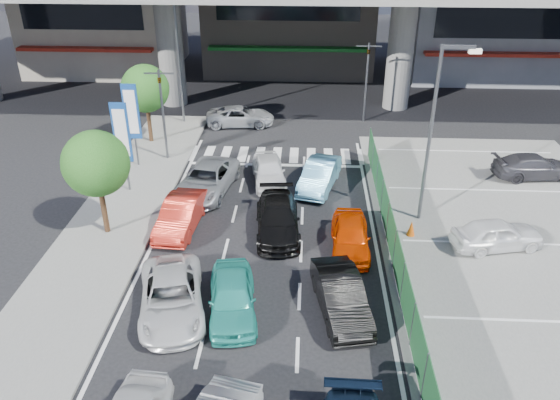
# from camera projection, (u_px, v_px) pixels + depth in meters

# --- Properties ---
(ground) EXTENTS (120.00, 120.00, 0.00)m
(ground) POSITION_uv_depth(u_px,v_px,m) (257.00, 295.00, 20.40)
(ground) COLOR black
(ground) RESTS_ON ground
(parking_lot) EXTENTS (12.00, 28.00, 0.06)m
(parking_lot) POSITION_uv_depth(u_px,v_px,m) (537.00, 272.00, 21.63)
(parking_lot) COLOR slate
(parking_lot) RESTS_ON ground
(sidewalk_left) EXTENTS (4.00, 30.00, 0.12)m
(sidewalk_left) POSITION_uv_depth(u_px,v_px,m) (108.00, 232.00, 24.21)
(sidewalk_left) COLOR slate
(sidewalk_left) RESTS_ON ground
(fence_run) EXTENTS (0.16, 22.00, 1.80)m
(fence_run) POSITION_uv_depth(u_px,v_px,m) (398.00, 264.00, 20.60)
(fence_run) COLOR #1C5129
(fence_run) RESTS_ON ground
(traffic_light_left) EXTENTS (1.60, 1.24, 5.20)m
(traffic_light_left) POSITION_uv_depth(u_px,v_px,m) (161.00, 93.00, 29.35)
(traffic_light_left) COLOR #595B60
(traffic_light_left) RESTS_ON ground
(traffic_light_right) EXTENTS (1.60, 1.24, 5.20)m
(traffic_light_right) POSITION_uv_depth(u_px,v_px,m) (368.00, 63.00, 34.95)
(traffic_light_right) COLOR #595B60
(traffic_light_right) RESTS_ON ground
(street_lamp_right) EXTENTS (1.65, 0.22, 8.00)m
(street_lamp_right) POSITION_uv_depth(u_px,v_px,m) (436.00, 122.00, 23.06)
(street_lamp_right) COLOR #595B60
(street_lamp_right) RESTS_ON ground
(street_lamp_left) EXTENTS (1.65, 0.22, 8.00)m
(street_lamp_left) POSITION_uv_depth(u_px,v_px,m) (181.00, 51.00, 34.22)
(street_lamp_left) COLOR #595B60
(street_lamp_left) RESTS_ON ground
(signboard_near) EXTENTS (0.80, 0.14, 4.70)m
(signboard_near) POSITION_uv_depth(u_px,v_px,m) (122.00, 135.00, 26.29)
(signboard_near) COLOR #595B60
(signboard_near) RESTS_ON ground
(signboard_far) EXTENTS (0.80, 0.14, 4.70)m
(signboard_far) POSITION_uv_depth(u_px,v_px,m) (132.00, 114.00, 28.95)
(signboard_far) COLOR #595B60
(signboard_far) RESTS_ON ground
(tree_near) EXTENTS (2.80, 2.80, 4.80)m
(tree_near) POSITION_uv_depth(u_px,v_px,m) (96.00, 164.00, 22.62)
(tree_near) COLOR #382314
(tree_near) RESTS_ON ground
(tree_far) EXTENTS (2.80, 2.80, 4.80)m
(tree_far) POSITION_uv_depth(u_px,v_px,m) (145.00, 89.00, 31.88)
(tree_far) COLOR #382314
(tree_far) RESTS_ON ground
(sedan_white_mid_left) EXTENTS (3.23, 5.13, 1.32)m
(sedan_white_mid_left) POSITION_uv_depth(u_px,v_px,m) (172.00, 297.00, 19.27)
(sedan_white_mid_left) COLOR silver
(sedan_white_mid_left) RESTS_ON ground
(taxi_teal_mid) EXTENTS (2.21, 4.25, 1.38)m
(taxi_teal_mid) POSITION_uv_depth(u_px,v_px,m) (232.00, 297.00, 19.20)
(taxi_teal_mid) COLOR teal
(taxi_teal_mid) RESTS_ON ground
(hatch_black_mid_right) EXTENTS (2.24, 4.39, 1.38)m
(hatch_black_mid_right) POSITION_uv_depth(u_px,v_px,m) (341.00, 296.00, 19.26)
(hatch_black_mid_right) COLOR black
(hatch_black_mid_right) RESTS_ON ground
(taxi_orange_left) EXTENTS (1.77, 4.28, 1.38)m
(taxi_orange_left) POSITION_uv_depth(u_px,v_px,m) (181.00, 215.00, 24.29)
(taxi_orange_left) COLOR red
(taxi_orange_left) RESTS_ON ground
(sedan_black_mid) EXTENTS (2.28, 4.78, 1.35)m
(sedan_black_mid) POSITION_uv_depth(u_px,v_px,m) (278.00, 219.00, 24.03)
(sedan_black_mid) COLOR black
(sedan_black_mid) RESTS_ON ground
(taxi_orange_right) EXTENTS (1.64, 3.94, 1.33)m
(taxi_orange_right) POSITION_uv_depth(u_px,v_px,m) (350.00, 236.00, 22.80)
(taxi_orange_right) COLOR #C63100
(taxi_orange_right) RESTS_ON ground
(wagon_silver_front_left) EXTENTS (3.07, 5.27, 1.38)m
(wagon_silver_front_left) POSITION_uv_depth(u_px,v_px,m) (207.00, 180.00, 27.38)
(wagon_silver_front_left) COLOR #96999D
(wagon_silver_front_left) RESTS_ON ground
(sedan_white_front_mid) EXTENTS (2.23, 4.17, 1.35)m
(sedan_white_front_mid) POSITION_uv_depth(u_px,v_px,m) (269.00, 171.00, 28.38)
(sedan_white_front_mid) COLOR silver
(sedan_white_front_mid) RESTS_ON ground
(kei_truck_front_right) EXTENTS (2.46, 4.42, 1.38)m
(kei_truck_front_right) POSITION_uv_depth(u_px,v_px,m) (319.00, 175.00, 27.86)
(kei_truck_front_right) COLOR #69B7E1
(kei_truck_front_right) RESTS_ON ground
(crossing_wagon_silver) EXTENTS (4.61, 2.43, 1.23)m
(crossing_wagon_silver) POSITION_uv_depth(u_px,v_px,m) (240.00, 116.00, 35.83)
(crossing_wagon_silver) COLOR #ADB0B6
(crossing_wagon_silver) RESTS_ON ground
(parked_sedan_white) EXTENTS (4.03, 2.29, 1.29)m
(parked_sedan_white) POSITION_uv_depth(u_px,v_px,m) (497.00, 234.00, 22.83)
(parked_sedan_white) COLOR white
(parked_sedan_white) RESTS_ON parking_lot
(parked_sedan_dgrey) EXTENTS (4.48, 2.25, 1.25)m
(parked_sedan_dgrey) POSITION_uv_depth(u_px,v_px,m) (534.00, 166.00, 28.81)
(parked_sedan_dgrey) COLOR #36353A
(parked_sedan_dgrey) RESTS_ON parking_lot
(traffic_cone) EXTENTS (0.45, 0.45, 0.70)m
(traffic_cone) POSITION_uv_depth(u_px,v_px,m) (411.00, 228.00, 23.83)
(traffic_cone) COLOR #E0550C
(traffic_cone) RESTS_ON parking_lot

